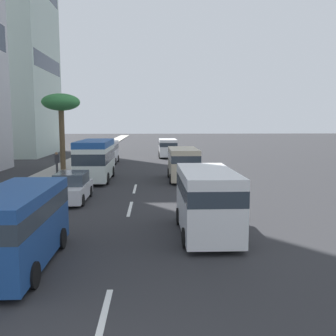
# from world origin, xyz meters

# --- Properties ---
(ground_plane) EXTENTS (198.00, 198.00, 0.00)m
(ground_plane) POSITION_xyz_m (31.50, 0.00, 0.00)
(ground_plane) COLOR #2D2D30
(sidewalk_right) EXTENTS (162.00, 2.60, 0.15)m
(sidewalk_right) POSITION_xyz_m (31.50, 7.20, 0.07)
(sidewalk_right) COLOR #B2ADA3
(sidewalk_right) RESTS_ON ground_plane
(lane_stripe_near) EXTENTS (3.20, 0.16, 0.01)m
(lane_stripe_near) POSITION_xyz_m (3.59, 0.00, 0.01)
(lane_stripe_near) COLOR silver
(lane_stripe_near) RESTS_ON ground_plane
(lane_stripe_mid) EXTENTS (3.20, 0.16, 0.01)m
(lane_stripe_mid) POSITION_xyz_m (14.32, 0.00, 0.01)
(lane_stripe_mid) COLOR silver
(lane_stripe_mid) RESTS_ON ground_plane
(lane_stripe_far) EXTENTS (3.20, 0.16, 0.01)m
(lane_stripe_far) POSITION_xyz_m (19.96, 0.00, 0.01)
(lane_stripe_far) COLOR silver
(lane_stripe_far) RESTS_ON ground_plane
(van_lead) EXTENTS (4.99, 2.20, 2.42)m
(van_lead) POSITION_xyz_m (23.32, -3.49, 1.39)
(van_lead) COLOR beige
(van_lead) RESTS_ON ground_plane
(minibus_second) EXTENTS (6.32, 2.39, 3.02)m
(minibus_second) POSITION_xyz_m (23.61, 3.11, 1.66)
(minibus_second) COLOR silver
(minibus_second) RESTS_ON ground_plane
(van_third) EXTENTS (4.72, 2.23, 2.25)m
(van_third) POSITION_xyz_m (41.37, -3.12, 1.29)
(van_third) COLOR white
(van_third) RESTS_ON ground_plane
(van_fourth) EXTENTS (4.86, 2.05, 2.33)m
(van_fourth) POSITION_xyz_m (35.12, 3.54, 1.34)
(van_fourth) COLOR silver
(van_fourth) RESTS_ON ground_plane
(van_fifth) EXTENTS (4.95, 2.16, 2.56)m
(van_fifth) POSITION_xyz_m (9.87, -3.26, 1.46)
(van_fifth) COLOR white
(van_fifth) RESTS_ON ground_plane
(van_sixth) EXTENTS (5.20, 2.08, 2.38)m
(van_sixth) POSITION_xyz_m (6.95, 2.98, 1.36)
(van_sixth) COLOR #1E478C
(van_sixth) RESTS_ON ground_plane
(car_seventh) EXTENTS (4.07, 1.82, 1.59)m
(car_seventh) POSITION_xyz_m (16.32, 3.36, 0.75)
(car_seventh) COLOR silver
(car_seventh) RESTS_ON ground_plane
(pedestrian_near_lamp) EXTENTS (0.34, 0.38, 1.76)m
(pedestrian_near_lamp) POSITION_xyz_m (26.68, 6.77, 1.13)
(pedestrian_near_lamp) COLOR #333338
(pedestrian_near_lamp) RESTS_ON sidewalk_right
(palm_tree) EXTENTS (3.31, 3.31, 6.70)m
(palm_tree) POSITION_xyz_m (29.01, 6.81, 5.89)
(palm_tree) COLOR brown
(palm_tree) RESTS_ON sidewalk_right
(office_tower_far) EXTENTS (13.22, 11.22, 39.65)m
(office_tower_far) POSITION_xyz_m (46.09, 17.96, 19.83)
(office_tower_far) COLOR #B2C6BC
(office_tower_far) RESTS_ON ground_plane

